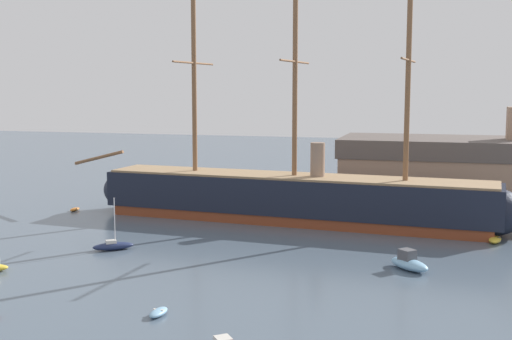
{
  "coord_description": "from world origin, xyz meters",
  "views": [
    {
      "loc": [
        21.97,
        -26.44,
        17.37
      ],
      "look_at": [
        3.19,
        39.06,
        8.82
      ],
      "focal_mm": 46.52,
      "sensor_mm": 36.0,
      "label": 1
    }
  ],
  "objects_px": {
    "tall_ship": "(294,197)",
    "dockside_warehouse_right": "(482,173)",
    "motorboat_alongside_stern": "(409,263)",
    "sailboat_alongside_bow": "(113,246)",
    "dinghy_far_left": "(75,209)",
    "dinghy_near_centre": "(158,312)",
    "dinghy_far_right": "(495,240)"
  },
  "relations": [
    {
      "from": "dinghy_near_centre",
      "to": "dinghy_far_right",
      "type": "height_order",
      "value": "dinghy_far_right"
    },
    {
      "from": "dockside_warehouse_right",
      "to": "sailboat_alongside_bow",
      "type": "bearing_deg",
      "value": -135.48
    },
    {
      "from": "sailboat_alongside_bow",
      "to": "dinghy_far_left",
      "type": "bearing_deg",
      "value": 130.42
    },
    {
      "from": "dinghy_far_right",
      "to": "tall_ship",
      "type": "bearing_deg",
      "value": 168.13
    },
    {
      "from": "tall_ship",
      "to": "dockside_warehouse_right",
      "type": "height_order",
      "value": "tall_ship"
    },
    {
      "from": "sailboat_alongside_bow",
      "to": "dinghy_far_left",
      "type": "distance_m",
      "value": 24.81
    },
    {
      "from": "dinghy_far_left",
      "to": "dinghy_far_right",
      "type": "bearing_deg",
      "value": -4.11
    },
    {
      "from": "sailboat_alongside_bow",
      "to": "dinghy_far_left",
      "type": "xyz_separation_m",
      "value": [
        -16.09,
        18.89,
        -0.25
      ]
    },
    {
      "from": "sailboat_alongside_bow",
      "to": "dockside_warehouse_right",
      "type": "relative_size",
      "value": 0.13
    },
    {
      "from": "tall_ship",
      "to": "sailboat_alongside_bow",
      "type": "height_order",
      "value": "tall_ship"
    },
    {
      "from": "dinghy_far_right",
      "to": "sailboat_alongside_bow",
      "type": "bearing_deg",
      "value": -159.43
    },
    {
      "from": "tall_ship",
      "to": "dinghy_far_left",
      "type": "xyz_separation_m",
      "value": [
        -31.44,
        -1.1,
        -2.99
      ]
    },
    {
      "from": "motorboat_alongside_stern",
      "to": "dockside_warehouse_right",
      "type": "distance_m",
      "value": 38.77
    },
    {
      "from": "tall_ship",
      "to": "dinghy_near_centre",
      "type": "height_order",
      "value": "tall_ship"
    },
    {
      "from": "sailboat_alongside_bow",
      "to": "dockside_warehouse_right",
      "type": "xyz_separation_m",
      "value": [
        39.14,
        38.49,
        4.47
      ]
    },
    {
      "from": "sailboat_alongside_bow",
      "to": "dinghy_near_centre",
      "type": "bearing_deg",
      "value": -53.08
    },
    {
      "from": "tall_ship",
      "to": "dinghy_near_centre",
      "type": "relative_size",
      "value": 26.17
    },
    {
      "from": "motorboat_alongside_stern",
      "to": "dinghy_far_right",
      "type": "relative_size",
      "value": 1.47
    },
    {
      "from": "dinghy_near_centre",
      "to": "sailboat_alongside_bow",
      "type": "relative_size",
      "value": 0.41
    },
    {
      "from": "motorboat_alongside_stern",
      "to": "sailboat_alongside_bow",
      "type": "bearing_deg",
      "value": -178.45
    },
    {
      "from": "sailboat_alongside_bow",
      "to": "dinghy_far_left",
      "type": "relative_size",
      "value": 2.9
    },
    {
      "from": "sailboat_alongside_bow",
      "to": "tall_ship",
      "type": "bearing_deg",
      "value": 52.46
    },
    {
      "from": "sailboat_alongside_bow",
      "to": "dinghy_far_right",
      "type": "distance_m",
      "value": 42.34
    },
    {
      "from": "dinghy_near_centre",
      "to": "dinghy_far_right",
      "type": "distance_m",
      "value": 41.88
    },
    {
      "from": "motorboat_alongside_stern",
      "to": "dinghy_far_left",
      "type": "bearing_deg",
      "value": 159.01
    },
    {
      "from": "motorboat_alongside_stern",
      "to": "dinghy_far_left",
      "type": "distance_m",
      "value": 50.38
    },
    {
      "from": "sailboat_alongside_bow",
      "to": "dinghy_far_right",
      "type": "height_order",
      "value": "sailboat_alongside_bow"
    },
    {
      "from": "tall_ship",
      "to": "motorboat_alongside_stern",
      "type": "bearing_deg",
      "value": -50.85
    },
    {
      "from": "dinghy_near_centre",
      "to": "dinghy_far_left",
      "type": "xyz_separation_m",
      "value": [
        -29.34,
        36.53,
        -0.05
      ]
    },
    {
      "from": "dinghy_near_centre",
      "to": "dinghy_far_left",
      "type": "bearing_deg",
      "value": 128.77
    },
    {
      "from": "tall_ship",
      "to": "sailboat_alongside_bow",
      "type": "relative_size",
      "value": 10.83
    },
    {
      "from": "dinghy_far_left",
      "to": "dinghy_far_right",
      "type": "height_order",
      "value": "dinghy_far_right"
    }
  ]
}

